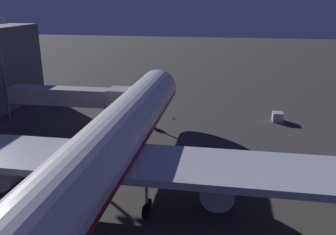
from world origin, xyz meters
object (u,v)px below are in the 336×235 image
(traffic_cone_nose_port, at_px, (173,117))
(apron_floodlight_mast, at_px, (2,62))
(traffic_cone_nose_starboard, at_px, (148,116))
(airliner_at_gate, at_px, (101,157))
(baggage_container_near_belt, at_px, (278,117))
(jet_bridge, at_px, (80,97))

(traffic_cone_nose_port, bearing_deg, apron_floodlight_mast, 10.75)
(traffic_cone_nose_port, distance_m, traffic_cone_nose_starboard, 4.40)
(airliner_at_gate, height_order, baggage_container_near_belt, airliner_at_gate)
(airliner_at_gate, relative_size, baggage_container_near_belt, 32.67)
(traffic_cone_nose_starboard, bearing_deg, baggage_container_near_belt, -175.65)
(jet_bridge, xyz_separation_m, traffic_cone_nose_starboard, (-8.15, -9.78, -5.63))
(airliner_at_gate, distance_m, traffic_cone_nose_port, 30.02)
(apron_floodlight_mast, distance_m, baggage_container_near_belt, 46.85)
(jet_bridge, relative_size, baggage_container_near_belt, 9.97)
(airliner_at_gate, relative_size, traffic_cone_nose_port, 112.67)
(baggage_container_near_belt, distance_m, traffic_cone_nose_port, 17.81)
(apron_floodlight_mast, relative_size, traffic_cone_nose_starboard, 30.89)
(jet_bridge, height_order, traffic_cone_nose_port, jet_bridge)
(airliner_at_gate, xyz_separation_m, traffic_cone_nose_port, (-2.20, -29.43, -5.49))
(airliner_at_gate, height_order, traffic_cone_nose_port, airliner_at_gate)
(baggage_container_near_belt, relative_size, traffic_cone_nose_starboard, 3.45)
(jet_bridge, bearing_deg, baggage_container_near_belt, -159.25)
(jet_bridge, height_order, traffic_cone_nose_starboard, jet_bridge)
(apron_floodlight_mast, distance_m, traffic_cone_nose_port, 29.80)
(traffic_cone_nose_port, relative_size, traffic_cone_nose_starboard, 1.00)
(traffic_cone_nose_starboard, bearing_deg, jet_bridge, 50.19)
(airliner_at_gate, relative_size, traffic_cone_nose_starboard, 112.67)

